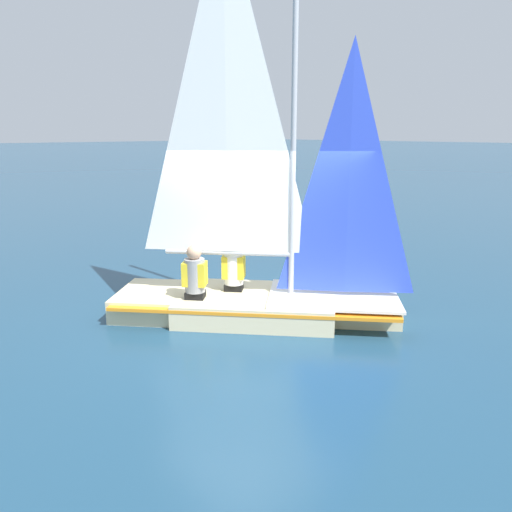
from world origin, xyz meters
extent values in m
plane|color=navy|center=(0.00, 0.00, 0.00)|extent=(260.00, 260.00, 0.00)
cube|color=beige|center=(0.00, 0.00, 0.18)|extent=(2.72, 2.65, 0.35)
cube|color=beige|center=(-1.24, -1.10, 0.18)|extent=(1.27, 1.25, 0.35)
cube|color=beige|center=(1.24, 1.10, 0.18)|extent=(1.56, 1.59, 0.35)
cube|color=orange|center=(0.00, 0.00, 0.29)|extent=(4.10, 3.87, 0.05)
cube|color=silver|center=(-0.87, -0.77, 0.37)|extent=(2.33, 2.28, 0.04)
cylinder|color=#B7B7BC|center=(-0.40, -0.35, 3.10)|extent=(0.08, 0.08, 5.50)
cylinder|color=#B7B7BC|center=(0.32, 0.28, 0.99)|extent=(1.48, 1.32, 0.07)
pyramid|color=white|center=(0.32, 0.28, 3.37)|extent=(1.39, 1.24, 4.71)
pyramid|color=blue|center=(-0.99, -0.88, 2.23)|extent=(1.10, 0.99, 3.56)
cube|color=black|center=(1.64, 1.46, 0.12)|extent=(0.08, 0.08, 0.25)
cube|color=black|center=(0.39, 0.12, 0.23)|extent=(0.37, 0.37, 0.45)
cylinder|color=white|center=(0.39, 0.12, 0.71)|extent=(0.42, 0.42, 0.50)
cube|color=yellow|center=(0.39, 0.12, 0.73)|extent=(0.43, 0.42, 0.35)
sphere|color=#A87A56|center=(0.39, 0.12, 1.05)|extent=(0.22, 0.22, 0.22)
cube|color=black|center=(0.47, 0.79, 0.23)|extent=(0.37, 0.37, 0.45)
cylinder|color=gray|center=(0.47, 0.79, 0.71)|extent=(0.42, 0.42, 0.50)
cube|color=yellow|center=(0.47, 0.79, 0.73)|extent=(0.43, 0.42, 0.35)
sphere|color=tan|center=(0.47, 0.79, 1.05)|extent=(0.22, 0.22, 0.22)
camera|label=1|loc=(-5.38, 4.85, 2.76)|focal=35.00mm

